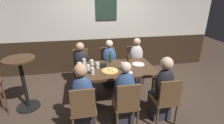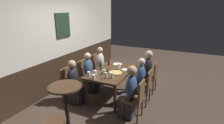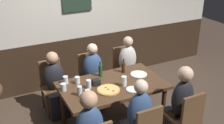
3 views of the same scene
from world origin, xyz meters
name	(u,v)px [view 2 (image 2 of 3)]	position (x,y,z in m)	size (l,w,h in m)	color
ground_plane	(113,96)	(0.00, 0.00, 0.00)	(12.00, 12.00, 0.00)	#423328
wall_back	(61,43)	(0.00, 1.65, 1.30)	(6.40, 0.13, 2.60)	#332316
dining_table	(113,73)	(0.00, 0.00, 0.66)	(1.55, 0.91, 0.74)	#472D1C
chair_right_far	(97,67)	(0.68, 0.87, 0.50)	(0.40, 0.40, 0.88)	brown
chair_mid_far	(85,74)	(0.00, 0.87, 0.50)	(0.40, 0.40, 0.88)	brown
chair_right_near	(152,76)	(0.68, -0.87, 0.50)	(0.40, 0.40, 0.88)	brown
chair_left_near	(136,98)	(-0.68, -0.87, 0.50)	(0.40, 0.40, 0.88)	brown
chair_left_far	(69,83)	(-0.68, 0.87, 0.50)	(0.40, 0.40, 0.88)	brown
chair_mid_near	(145,85)	(0.00, -0.87, 0.50)	(0.40, 0.40, 0.88)	brown
person_right_far	(102,68)	(0.68, 0.71, 0.48)	(0.34, 0.37, 1.14)	#2D2D38
person_mid_far	(90,76)	(0.00, 0.71, 0.47)	(0.34, 0.37, 1.12)	#2D2D38
person_right_near	(146,74)	(0.68, -0.71, 0.51)	(0.34, 0.37, 1.19)	#2D2D38
person_left_near	(129,96)	(-0.68, -0.71, 0.51)	(0.34, 0.37, 1.19)	#2D2D38
person_left_far	(75,85)	(-0.68, 0.71, 0.46)	(0.34, 0.37, 1.10)	#2D2D38
person_mid_near	(139,84)	(0.00, -0.71, 0.49)	(0.34, 0.37, 1.16)	#2D2D38
pizza	(115,73)	(-0.14, -0.14, 0.75)	(0.33, 0.33, 0.03)	tan
highball_clear	(106,76)	(-0.55, -0.09, 0.80)	(0.07, 0.07, 0.14)	silver
tumbler_short	(104,73)	(-0.36, 0.05, 0.79)	(0.07, 0.07, 0.13)	silver
beer_glass_half	(95,73)	(-0.46, 0.25, 0.79)	(0.08, 0.08, 0.11)	silver
pint_glass_amber	(112,76)	(-0.48, -0.21, 0.80)	(0.07, 0.07, 0.13)	silver
beer_glass_tall	(89,74)	(-0.61, 0.33, 0.79)	(0.07, 0.07, 0.12)	silver
tumbler_water	(119,67)	(0.12, -0.12, 0.81)	(0.08, 0.08, 0.15)	silver
pint_glass_pale	(94,77)	(-0.71, 0.14, 0.79)	(0.08, 0.08, 0.11)	silver
beer_bottle_green	(101,66)	(-0.05, 0.32, 0.84)	(0.06, 0.06, 0.25)	#194723
beer_bottle_brown	(109,62)	(0.33, 0.27, 0.83)	(0.06, 0.06, 0.23)	#42230F
plate_white_large	(117,64)	(0.51, 0.09, 0.75)	(0.26, 0.26, 0.01)	white
plate_white_small	(125,70)	(0.18, -0.28, 0.75)	(0.19, 0.19, 0.01)	white
condiment_caddy	(106,71)	(-0.23, 0.08, 0.79)	(0.11, 0.09, 0.09)	black
side_bar_table	(67,108)	(-1.78, 0.04, 0.62)	(0.56, 0.56, 1.05)	black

